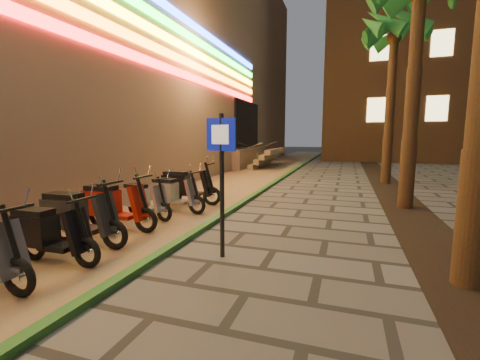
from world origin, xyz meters
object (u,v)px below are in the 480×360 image
(pedestrian_sign, at_px, (221,166))
(scooter_5, at_px, (47,233))
(scooter_8, at_px, (143,199))
(scooter_7, at_px, (112,205))
(scooter_6, at_px, (76,216))
(scooter_9, at_px, (172,193))
(scooter_10, at_px, (184,186))

(pedestrian_sign, relative_size, scooter_5, 1.49)
(pedestrian_sign, bearing_deg, scooter_5, -147.06)
(scooter_8, bearing_deg, scooter_7, -77.14)
(pedestrian_sign, height_order, scooter_6, pedestrian_sign)
(scooter_6, relative_size, scooter_8, 1.16)
(pedestrian_sign, height_order, scooter_9, pedestrian_sign)
(scooter_6, xyz_separation_m, scooter_10, (0.16, 3.87, 0.01))
(scooter_8, bearing_deg, pedestrian_sign, -18.75)
(scooter_8, relative_size, scooter_10, 0.84)
(scooter_5, xyz_separation_m, scooter_10, (-0.09, 4.70, 0.06))
(scooter_5, height_order, scooter_7, scooter_7)
(scooter_6, bearing_deg, pedestrian_sign, 6.05)
(pedestrian_sign, xyz_separation_m, scooter_8, (-2.81, 1.80, -1.06))
(scooter_6, height_order, scooter_8, scooter_6)
(scooter_5, xyz_separation_m, scooter_8, (-0.28, 2.91, -0.02))
(scooter_5, height_order, scooter_8, scooter_5)
(scooter_5, height_order, scooter_6, scooter_6)
(scooter_5, distance_m, scooter_8, 2.92)
(scooter_7, bearing_deg, scooter_5, -81.05)
(scooter_7, bearing_deg, scooter_9, 78.81)
(scooter_6, distance_m, scooter_10, 3.87)
(scooter_8, height_order, scooter_10, scooter_10)
(pedestrian_sign, distance_m, scooter_10, 4.55)
(pedestrian_sign, relative_size, scooter_6, 1.34)
(scooter_6, bearing_deg, scooter_5, -73.27)
(pedestrian_sign, distance_m, scooter_7, 3.09)
(scooter_8, relative_size, scooter_9, 0.94)
(scooter_6, xyz_separation_m, scooter_9, (0.31, 2.90, -0.05))
(pedestrian_sign, height_order, scooter_8, pedestrian_sign)
(scooter_7, bearing_deg, scooter_8, 88.82)
(scooter_9, height_order, scooter_10, scooter_10)
(scooter_5, bearing_deg, scooter_7, 97.59)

